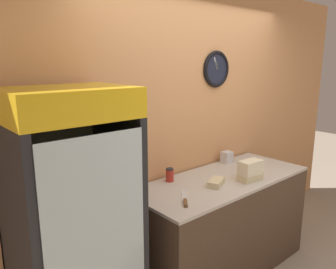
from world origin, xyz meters
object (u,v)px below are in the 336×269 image
object	(u,v)px
sandwich_stack_bottom	(250,177)
sandwich_stack_middle	(250,171)
condiment_jar	(170,175)
napkin_dispenser	(227,157)
sandwich_stack_top	(251,164)
sandwich_flat_left	(216,182)
chefs_knife	(185,200)
beverage_cooler	(70,215)

from	to	relation	value
sandwich_stack_bottom	sandwich_stack_middle	xyz separation A→B (m)	(0.00, 0.00, 0.06)
condiment_jar	napkin_dispenser	xyz separation A→B (m)	(0.81, 0.02, 0.00)
sandwich_stack_top	condiment_jar	distance (m)	0.72
sandwich_stack_bottom	sandwich_stack_top	xyz separation A→B (m)	(0.00, 0.00, 0.12)
sandwich_flat_left	sandwich_stack_bottom	bearing A→B (deg)	-20.48
sandwich_stack_top	chefs_knife	distance (m)	0.76
sandwich_stack_bottom	napkin_dispenser	xyz separation A→B (m)	(0.25, 0.47, 0.03)
beverage_cooler	condiment_jar	size ratio (longest dim) A/B	15.13
sandwich_stack_middle	sandwich_stack_top	world-z (taller)	sandwich_stack_top
beverage_cooler	napkin_dispenser	distance (m)	1.83
sandwich_stack_bottom	condiment_jar	bearing A→B (deg)	140.71
sandwich_stack_bottom	condiment_jar	world-z (taller)	condiment_jar
beverage_cooler	sandwich_stack_bottom	size ratio (longest dim) A/B	7.81
beverage_cooler	condiment_jar	world-z (taller)	beverage_cooler
sandwich_stack_middle	chefs_knife	size ratio (longest dim) A/B	0.84
sandwich_stack_top	condiment_jar	size ratio (longest dim) A/B	1.89
sandwich_flat_left	napkin_dispenser	distance (m)	0.67
sandwich_stack_middle	napkin_dispenser	bearing A→B (deg)	61.84
sandwich_stack_middle	beverage_cooler	bearing A→B (deg)	170.04
chefs_knife	beverage_cooler	bearing A→B (deg)	165.30
sandwich_stack_bottom	sandwich_stack_top	distance (m)	0.12
sandwich_stack_top	napkin_dispenser	distance (m)	0.54
sandwich_stack_middle	chefs_knife	world-z (taller)	sandwich_stack_middle
condiment_jar	beverage_cooler	bearing A→B (deg)	-170.01
chefs_knife	sandwich_stack_top	bearing A→B (deg)	-4.55
sandwich_stack_middle	sandwich_flat_left	bearing A→B (deg)	159.52
beverage_cooler	sandwich_flat_left	xyz separation A→B (m)	(1.25, -0.16, -0.05)
beverage_cooler	sandwich_stack_top	bearing A→B (deg)	-9.96
beverage_cooler	sandwich_stack_middle	bearing A→B (deg)	-9.96
condiment_jar	napkin_dispenser	distance (m)	0.81
sandwich_stack_top	sandwich_flat_left	distance (m)	0.36
sandwich_stack_top	chefs_knife	world-z (taller)	sandwich_stack_top
sandwich_stack_bottom	sandwich_flat_left	world-z (taller)	sandwich_stack_bottom
sandwich_stack_middle	condiment_jar	distance (m)	0.72
beverage_cooler	sandwich_flat_left	size ratio (longest dim) A/B	8.11
chefs_knife	napkin_dispenser	bearing A→B (deg)	22.38
sandwich_stack_top	sandwich_flat_left	world-z (taller)	sandwich_stack_top
beverage_cooler	sandwich_stack_middle	xyz separation A→B (m)	(1.57, -0.28, 0.02)
sandwich_stack_top	sandwich_flat_left	size ratio (longest dim) A/B	1.01
sandwich_stack_top	sandwich_flat_left	bearing A→B (deg)	159.52
beverage_cooler	sandwich_flat_left	bearing A→B (deg)	-7.11
chefs_knife	condiment_jar	bearing A→B (deg)	64.20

